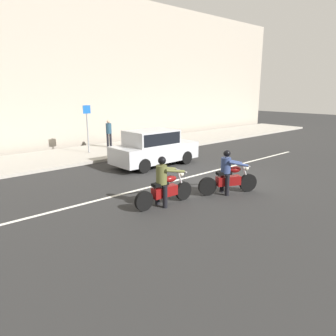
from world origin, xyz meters
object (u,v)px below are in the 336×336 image
parked_sedan_silver (154,147)px  street_sign_post (87,124)px  motorcycle_with_rider_denim_blue (228,176)px  pedestrian_bystander (109,131)px  motorcycle_with_rider_olive (164,185)px

parked_sedan_silver → street_sign_post: size_ratio=1.60×
motorcycle_with_rider_denim_blue → street_sign_post: street_sign_post is taller
street_sign_post → parked_sedan_silver: bearing=-76.0°
parked_sedan_silver → pedestrian_bystander: bearing=82.5°
street_sign_post → pedestrian_bystander: street_sign_post is taller
parked_sedan_silver → street_sign_post: street_sign_post is taller
motorcycle_with_rider_denim_blue → parked_sedan_silver: bearing=81.4°
motorcycle_with_rider_denim_blue → street_sign_post: (-0.33, 9.42, 1.08)m
street_sign_post → motorcycle_with_rider_olive: bearing=-103.4°
motorcycle_with_rider_olive → pedestrian_bystander: (3.87, 9.53, 0.46)m
motorcycle_with_rider_olive → street_sign_post: street_sign_post is taller
parked_sedan_silver → motorcycle_with_rider_denim_blue: bearing=-98.6°
motorcycle_with_rider_denim_blue → parked_sedan_silver: size_ratio=0.49×
motorcycle_with_rider_olive → parked_sedan_silver: parked_sedan_silver is taller
motorcycle_with_rider_denim_blue → motorcycle_with_rider_olive: 2.50m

